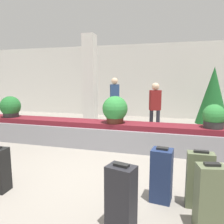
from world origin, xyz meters
name	(u,v)px	position (x,y,z in m)	size (l,w,h in m)	color
ground_plane	(88,174)	(0.00, 0.00, 0.00)	(18.00, 18.00, 0.00)	gray
back_wall	(141,81)	(0.00, 6.33, 1.60)	(18.00, 0.06, 3.20)	silver
carousel	(112,135)	(0.00, 1.61, 0.30)	(7.89, 0.74, 0.64)	gray
pillar	(90,81)	(-1.42, 3.80, 1.60)	(0.42, 0.42, 3.20)	silver
suitcase_0	(121,197)	(0.91, -1.24, 0.37)	(0.35, 0.29, 0.77)	#232328
suitcase_1	(210,198)	(1.85, -0.99, 0.38)	(0.33, 0.27, 0.78)	#5B6647
suitcase_2	(199,180)	(1.79, -0.55, 0.37)	(0.34, 0.18, 0.77)	#5B6647
suitcase_3	(161,175)	(1.31, -0.53, 0.37)	(0.31, 0.28, 0.77)	navy
potted_plant_0	(11,107)	(-2.92, 1.58, 0.91)	(0.55, 0.55, 0.58)	#2D2D2D
potted_plant_1	(115,110)	(0.09, 1.55, 0.95)	(0.60, 0.60, 0.65)	#4C2319
potted_plant_2	(214,117)	(2.28, 1.58, 0.87)	(0.47, 0.47, 0.51)	#2D2D2D
traveler_0	(155,104)	(0.90, 3.17, 0.93)	(0.37, 0.30, 1.57)	#282833
traveler_2	(115,96)	(-0.68, 4.37, 1.04)	(0.37, 0.31, 1.73)	#282833
decorated_tree	(213,96)	(2.70, 4.52, 1.13)	(1.06, 1.06, 2.09)	#4C331E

